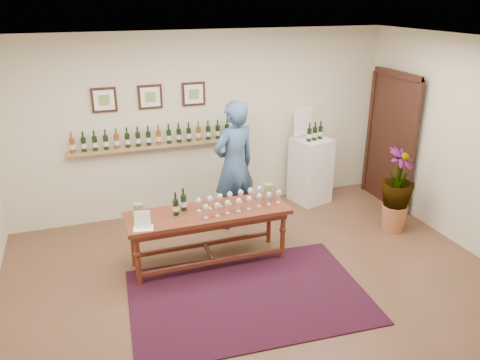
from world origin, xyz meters
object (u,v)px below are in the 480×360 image
object	(u,v)px
display_pedestal	(311,170)
person	(234,166)
tasting_table	(208,219)
potted_plant	(397,190)

from	to	relation	value
display_pedestal	person	size ratio (longest dim) A/B	0.57
tasting_table	potted_plant	distance (m)	2.82
display_pedestal	person	world-z (taller)	person
tasting_table	potted_plant	xyz separation A→B (m)	(2.82, -0.04, 0.01)
display_pedestal	potted_plant	xyz separation A→B (m)	(0.67, -1.38, 0.09)
tasting_table	person	world-z (taller)	person
potted_plant	display_pedestal	bearing A→B (deg)	116.01
tasting_table	person	distance (m)	1.15
display_pedestal	potted_plant	size ratio (longest dim) A/B	1.00
potted_plant	person	distance (m)	2.38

